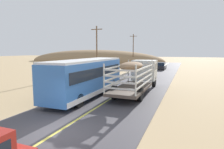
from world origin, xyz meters
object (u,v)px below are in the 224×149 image
bus (87,77)px  power_pole_mid (97,48)px  car_far (161,66)px  power_pole_far (133,48)px  livestock_truck (140,72)px

bus → power_pole_mid: size_ratio=1.19×
car_far → power_pole_far: bearing=122.9°
livestock_truck → bus: bus is taller
livestock_truck → power_pole_far: 40.72m
livestock_truck → power_pole_mid: 17.68m
livestock_truck → power_pole_mid: size_ratio=1.15×
bus → car_far: bearing=84.0°
car_far → livestock_truck: bearing=-88.2°
bus → car_far: bus is taller
livestock_truck → car_far: livestock_truck is taller
bus → car_far: size_ratio=2.27×
livestock_truck → car_far: 22.78m
power_pole_mid → bus: bearing=-66.8°
bus → power_pole_far: size_ratio=1.12×
power_pole_mid → power_pole_far: (0.00, 25.66, 0.26)m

